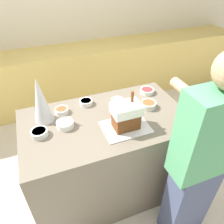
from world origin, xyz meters
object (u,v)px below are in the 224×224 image
baking_tray (126,127)px  candy_bowl_far_right (117,101)px  candy_bowl_front_corner (62,110)px  candy_bowl_near_tray_right (86,102)px  candy_bowl_behind_tray (148,105)px  candy_bowl_near_tray_left (65,124)px  candy_bowl_beside_tree (147,91)px  decorative_tree (40,100)px  gingerbread_house (126,115)px  person (200,163)px  candy_bowl_center_rear (39,133)px

baking_tray → candy_bowl_far_right: 0.35m
candy_bowl_front_corner → candy_bowl_near_tray_right: same height
candy_bowl_far_right → candy_bowl_behind_tray: (0.23, -0.16, 0.01)m
candy_bowl_near_tray_left → candy_bowl_beside_tree: candy_bowl_near_tray_left is taller
decorative_tree → gingerbread_house: bearing=-29.3°
gingerbread_house → candy_bowl_far_right: size_ratio=2.72×
person → candy_bowl_near_tray_right: bearing=122.2°
baking_tray → gingerbread_house: 0.12m
candy_bowl_center_rear → candy_bowl_behind_tray: 0.95m
baking_tray → gingerbread_house: (0.00, 0.00, 0.12)m
candy_bowl_behind_tray → decorative_tree: bearing=170.5°
baking_tray → candy_bowl_far_right: size_ratio=3.33×
person → candy_bowl_front_corner: bearing=133.1°
candy_bowl_front_corner → candy_bowl_far_right: candy_bowl_front_corner is taller
baking_tray → candy_bowl_center_rear: candy_bowl_center_rear is taller
baking_tray → candy_bowl_near_tray_right: size_ratio=3.15×
candy_bowl_beside_tree → baking_tray: bearing=-135.3°
gingerbread_house → candy_bowl_front_corner: gingerbread_house is taller
candy_bowl_near_tray_left → candy_bowl_behind_tray: (0.75, 0.00, 0.00)m
candy_bowl_near_tray_left → candy_bowl_center_rear: bearing=-171.1°
gingerbread_house → decorative_tree: (-0.59, 0.33, 0.07)m
gingerbread_house → candy_bowl_far_right: 0.37m
decorative_tree → candy_bowl_near_tray_left: decorative_tree is taller
candy_bowl_near_tray_right → candy_bowl_behind_tray: bearing=-25.7°
candy_bowl_front_corner → candy_bowl_near_tray_left: bearing=-92.3°
candy_bowl_front_corner → candy_bowl_center_rear: bearing=-132.7°
candy_bowl_beside_tree → candy_bowl_behind_tray: bearing=-116.0°
candy_bowl_far_right → candy_bowl_near_tray_right: bearing=163.4°
candy_bowl_near_tray_left → decorative_tree: bearing=133.9°
baking_tray → candy_bowl_behind_tray: candy_bowl_behind_tray is taller
candy_bowl_far_right → candy_bowl_near_tray_right: 0.29m
decorative_tree → candy_bowl_behind_tray: decorative_tree is taller
baking_tray → candy_bowl_near_tray_left: bearing=157.7°
candy_bowl_center_rear → candy_bowl_beside_tree: candy_bowl_center_rear is taller
decorative_tree → person: size_ratio=0.23×
candy_bowl_near_tray_right → baking_tray: bearing=-64.2°
baking_tray → candy_bowl_near_tray_left: size_ratio=2.70×
person → gingerbread_house: bearing=127.2°
candy_bowl_front_corner → candy_bowl_center_rear: size_ratio=0.91×
candy_bowl_front_corner → candy_bowl_behind_tray: bearing=-14.9°
gingerbread_house → candy_bowl_beside_tree: 0.59m
candy_bowl_beside_tree → person: size_ratio=0.08×
baking_tray → candy_bowl_front_corner: bearing=139.1°
decorative_tree → person: (0.95, -0.81, -0.25)m
decorative_tree → candy_bowl_front_corner: 0.23m
candy_bowl_near_tray_left → candy_bowl_beside_tree: (0.86, 0.22, -0.01)m
decorative_tree → candy_bowl_center_rear: (-0.06, -0.18, -0.17)m
candy_bowl_front_corner → candy_bowl_near_tray_right: size_ratio=0.99×
baking_tray → candy_bowl_front_corner: candy_bowl_front_corner is taller
candy_bowl_near_tray_left → person: size_ratio=0.08×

